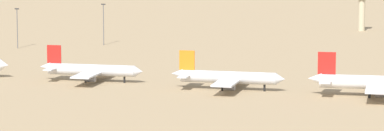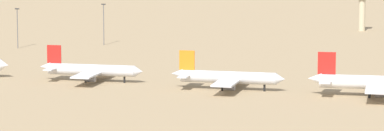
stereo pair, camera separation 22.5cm
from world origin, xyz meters
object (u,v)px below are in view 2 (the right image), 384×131
parked_jet_orange_4 (227,77)px  parked_jet_red_5 (374,83)px  control_tower (362,6)px  light_pole_mid (104,22)px  parked_jet_red_3 (91,70)px  light_pole_west (17,25)px

parked_jet_orange_4 → parked_jet_red_5: bearing=-2.9°
parked_jet_red_5 → control_tower: 194.92m
parked_jet_red_5 → light_pole_mid: 163.45m
parked_jet_red_3 → control_tower: 199.76m
parked_jet_red_5 → control_tower: bearing=93.3°
parked_jet_red_5 → light_pole_west: (-153.22, 90.00, 5.28)m
parked_jet_red_3 → parked_jet_orange_4: parked_jet_orange_4 is taller
control_tower → light_pole_mid: size_ratio=1.12×
light_pole_mid → parked_jet_orange_4: bearing=-54.6°
parked_jet_red_5 → light_pole_mid: bearing=136.0°
parked_jet_red_3 → control_tower: size_ratio=1.79×
parked_jet_orange_4 → control_tower: control_tower is taller
light_pole_west → light_pole_mid: size_ratio=0.94×
parked_jet_red_3 → parked_jet_red_5: (93.78, -9.28, 0.49)m
parked_jet_red_5 → light_pole_mid: size_ratio=2.27×
light_pole_west → light_pole_mid: 36.98m
parked_jet_red_3 → parked_jet_orange_4: size_ratio=0.97×
parked_jet_red_5 → parked_jet_orange_4: bearing=174.5°
control_tower → light_pole_west: size_ratio=1.19×
parked_jet_orange_4 → light_pole_west: bearing=141.4°
control_tower → parked_jet_red_3: bearing=-112.3°
parked_jet_red_3 → light_pole_west: size_ratio=2.13×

